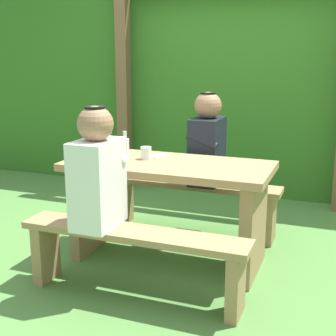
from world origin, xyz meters
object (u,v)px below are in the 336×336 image
person_black_coat (207,142)px  drinking_glass (146,153)px  bench_far (193,196)px  picnic_table (168,194)px  cell_phone (159,156)px  person_white_shirt (97,172)px  bottle_left (125,149)px  bench_near (133,249)px

person_black_coat → drinking_glass: person_black_coat is taller
drinking_glass → bench_far: bearing=71.1°
bench_far → person_black_coat: 0.46m
picnic_table → person_black_coat: bearing=79.2°
bench_far → cell_phone: bearing=-107.1°
person_white_shirt → drinking_glass: size_ratio=8.25×
cell_phone → person_white_shirt: bearing=-76.2°
bottle_left → person_black_coat: bearing=58.3°
bench_near → bottle_left: (-0.29, 0.50, 0.49)m
person_black_coat → bottle_left: (-0.40, -0.64, 0.04)m
bench_near → cell_phone: bearing=100.0°
person_black_coat → drinking_glass: bearing=-118.8°
person_white_shirt → drinking_glass: 0.61m
person_white_shirt → person_black_coat: (0.33, 1.14, 0.00)m
bench_near → cell_phone: size_ratio=10.00×
picnic_table → cell_phone: size_ratio=10.00×
person_black_coat → cell_phone: 0.48m
picnic_table → person_white_shirt: 0.67m
bench_far → person_black_coat: (0.11, -0.00, 0.45)m
person_black_coat → cell_phone: size_ratio=5.14×
cell_phone → bench_far: bearing=94.4°
bench_near → person_white_shirt: size_ratio=1.95×
picnic_table → bench_far: size_ratio=1.00×
bench_far → bottle_left: (-0.29, -0.64, 0.49)m
bench_far → cell_phone: cell_phone is taller
bench_near → drinking_glass: drinking_glass is taller
bench_near → person_white_shirt: person_white_shirt is taller
person_white_shirt → picnic_table: bearing=68.4°
bench_near → picnic_table: bearing=90.0°
bench_far → drinking_glass: drinking_glass is taller
bottle_left → bench_near: bearing=-60.2°
bench_near → person_black_coat: size_ratio=1.95×
bottle_left → cell_phone: bearing=54.7°
picnic_table → bench_near: bearing=-90.0°
bench_near → drinking_glass: (-0.18, 0.62, 0.45)m
bench_far → drinking_glass: bearing=-108.9°
person_black_coat → bottle_left: size_ratio=3.44×
picnic_table → drinking_glass: bearing=166.5°
picnic_table → cell_phone: 0.30m
drinking_glass → picnic_table: bearing=-13.5°
person_white_shirt → person_black_coat: bearing=73.7°
cell_phone → drinking_glass: bearing=-94.1°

